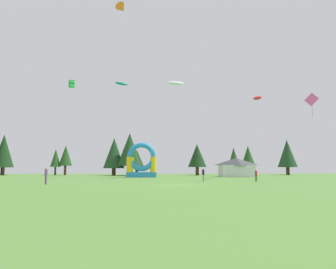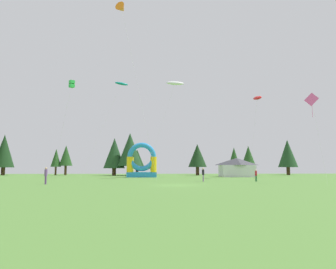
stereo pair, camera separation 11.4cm
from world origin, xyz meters
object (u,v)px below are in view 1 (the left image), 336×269
(person_midfield, at_px, (203,173))
(kite_pink_diamond, at_px, (312,101))
(person_left_edge, at_px, (46,174))
(kite_teal_parafoil, at_px, (121,84))
(festival_tent, at_px, (237,167))
(kite_green_box, at_px, (72,84))
(kite_orange_delta, at_px, (122,9))
(kite_white_parafoil, at_px, (175,83))
(inflatable_blue_arch, at_px, (142,165))
(person_far_side, at_px, (256,174))
(kite_red_parafoil, at_px, (257,98))

(person_midfield, bearing_deg, kite_pink_diamond, -93.36)
(kite_pink_diamond, xyz_separation_m, person_left_edge, (-31.08, -1.73, -8.83))
(kite_teal_parafoil, height_order, festival_tent, kite_teal_parafoil)
(kite_green_box, height_order, kite_orange_delta, kite_orange_delta)
(kite_white_parafoil, height_order, festival_tent, kite_white_parafoil)
(kite_pink_diamond, relative_size, inflatable_blue_arch, 1.64)
(kite_white_parafoil, bearing_deg, person_left_edge, -128.93)
(kite_teal_parafoil, relative_size, person_far_side, 11.68)
(kite_green_box, bearing_deg, kite_white_parafoil, 8.07)
(kite_red_parafoil, bearing_deg, festival_tent, 104.40)
(person_left_edge, xyz_separation_m, inflatable_blue_arch, (9.77, 24.77, 1.22))
(kite_green_box, bearing_deg, person_left_edge, -84.09)
(person_left_edge, relative_size, person_midfield, 1.05)
(kite_green_box, bearing_deg, festival_tent, 16.85)
(kite_red_parafoil, bearing_deg, person_left_edge, -148.36)
(kite_green_box, relative_size, person_far_side, 10.39)
(kite_orange_delta, height_order, kite_teal_parafoil, kite_orange_delta)
(person_far_side, bearing_deg, kite_orange_delta, 150.76)
(kite_green_box, distance_m, inflatable_blue_arch, 19.25)
(kite_red_parafoil, height_order, person_midfield, kite_red_parafoil)
(kite_red_parafoil, xyz_separation_m, kite_pink_diamond, (0.90, -16.87, -4.09))
(kite_pink_diamond, distance_m, kite_orange_delta, 29.81)
(kite_pink_diamond, bearing_deg, kite_red_parafoil, 93.05)
(kite_pink_diamond, distance_m, kite_teal_parafoil, 34.83)
(person_far_side, bearing_deg, festival_tent, 66.01)
(kite_teal_parafoil, relative_size, person_left_edge, 9.87)
(kite_red_parafoil, relative_size, kite_green_box, 0.91)
(kite_red_parafoil, relative_size, festival_tent, 2.33)
(kite_orange_delta, distance_m, person_midfield, 27.12)
(kite_teal_parafoil, distance_m, person_left_edge, 30.06)
(kite_pink_diamond, xyz_separation_m, person_far_side, (-6.00, 3.73, -9.00))
(kite_white_parafoil, bearing_deg, kite_teal_parafoil, 153.48)
(inflatable_blue_arch, bearing_deg, kite_green_box, -145.78)
(kite_green_box, bearing_deg, person_far_side, -23.16)
(kite_orange_delta, height_order, person_far_side, kite_orange_delta)
(person_far_side, bearing_deg, person_midfield, 160.68)
(inflatable_blue_arch, bearing_deg, kite_orange_delta, -100.75)
(person_midfield, distance_m, festival_tent, 22.46)
(kite_pink_diamond, distance_m, kite_white_parafoil, 24.40)
(kite_red_parafoil, xyz_separation_m, inflatable_blue_arch, (-20.41, 6.18, -11.71))
(kite_teal_parafoil, bearing_deg, kite_orange_delta, -85.27)
(kite_red_parafoil, distance_m, person_midfield, 21.70)
(person_left_edge, distance_m, person_far_side, 25.67)
(kite_pink_diamond, bearing_deg, inflatable_blue_arch, 132.76)
(person_far_side, distance_m, inflatable_blue_arch, 24.69)
(kite_orange_delta, relative_size, person_far_side, 16.84)
(kite_pink_diamond, xyz_separation_m, kite_green_box, (-32.83, 15.21, 5.66))
(festival_tent, bearing_deg, person_far_side, -98.82)
(kite_green_box, bearing_deg, person_midfield, -28.80)
(kite_orange_delta, relative_size, person_left_edge, 14.23)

